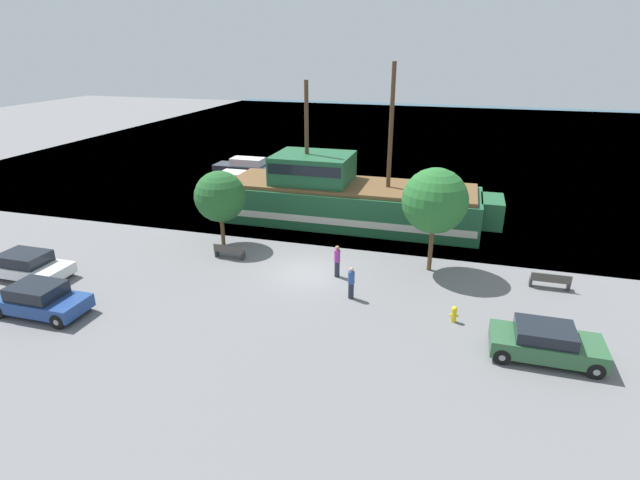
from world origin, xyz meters
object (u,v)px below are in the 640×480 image
parked_car_curb_mid (40,299)px  pedestrian_walking_far (337,261)px  fire_hydrant (454,314)px  bench_promenade_east (229,251)px  pirate_ship (346,198)px  moored_boat_dockside (240,182)px  moored_boat_outer (253,170)px  bench_promenade_west (550,281)px  pedestrian_walking_near (351,283)px  parked_car_curb_front (546,342)px  parked_car_curb_rear (27,266)px

parked_car_curb_mid → pedestrian_walking_far: bearing=32.0°
fire_hydrant → bench_promenade_east: bearing=163.7°
pirate_ship → pedestrian_walking_far: bearing=-79.8°
moored_boat_dockside → parked_car_curb_mid: size_ratio=1.59×
moored_boat_dockside → moored_boat_outer: moored_boat_outer is taller
parked_car_curb_mid → bench_promenade_west: size_ratio=2.23×
fire_hydrant → bench_promenade_west: 6.53m
moored_boat_dockside → pedestrian_walking_near: (13.52, -16.91, 0.32)m
bench_promenade_west → pedestrian_walking_far: pedestrian_walking_far is taller
moored_boat_dockside → bench_promenade_east: bearing=-68.0°
parked_car_curb_front → pedestrian_walking_near: (-8.41, 2.77, 0.12)m
parked_car_curb_front → bench_promenade_west: parked_car_curb_front is taller
pirate_ship → parked_car_curb_front: 17.70m
pirate_ship → pedestrian_walking_near: 11.28m
pirate_ship → parked_car_curb_rear: bearing=-136.5°
pirate_ship → parked_car_curb_mid: bearing=-122.9°
moored_boat_dockside → pedestrian_walking_far: 19.19m
fire_hydrant → moored_boat_outer: bearing=131.2°
moored_boat_dockside → bench_promenade_east: (5.70, -14.10, -0.07)m
bench_promenade_east → parked_car_curb_rear: bearing=-149.7°
parked_car_curb_front → pedestrian_walking_far: 10.85m
parked_car_curb_mid → parked_car_curb_rear: size_ratio=0.95×
pedestrian_walking_near → fire_hydrant: bearing=-10.5°
moored_boat_dockside → parked_car_curb_front: 29.47m
pirate_ship → parked_car_curb_front: (11.22, -13.66, -0.99)m
bench_promenade_west → pedestrian_walking_near: bearing=-158.3°
parked_car_curb_front → pedestrian_walking_near: size_ratio=2.56×
parked_car_curb_front → parked_car_curb_mid: bearing=-173.2°
parked_car_curb_rear → moored_boat_dockside: bearing=80.2°
moored_boat_dockside → parked_car_curb_rear: 19.68m
pirate_ship → bench_promenade_west: bearing=-30.1°
parked_car_curb_rear → bench_promenade_east: (9.06, 5.29, -0.27)m
moored_boat_outer → moored_boat_dockside: bearing=-82.8°
fire_hydrant → parked_car_curb_mid: bearing=-166.2°
moored_boat_outer → bench_promenade_west: 28.94m
pirate_ship → parked_car_curb_rear: size_ratio=4.15×
bench_promenade_east → pirate_ship: bearing=58.1°
moored_boat_dockside → pirate_ship: bearing=-29.3°
moored_boat_outer → parked_car_curb_front: bearing=-46.3°
fire_hydrant → bench_promenade_east: 13.26m
parked_car_curb_rear → parked_car_curb_front: bearing=-0.6°
parked_car_curb_rear → bench_promenade_east: size_ratio=2.52×
moored_boat_dockside → pedestrian_walking_near: 21.65m
parked_car_curb_mid → pirate_ship: bearing=57.1°
moored_boat_outer → parked_car_curb_front: moored_boat_outer is taller
moored_boat_dockside → parked_car_curb_rear: parked_car_curb_rear is taller
moored_boat_outer → fire_hydrant: moored_boat_outer is taller
parked_car_curb_mid → pedestrian_walking_far: pedestrian_walking_far is taller
parked_car_curb_mid → parked_car_curb_rear: (-3.58, 2.89, -0.02)m
bench_promenade_west → pedestrian_walking_far: 10.83m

